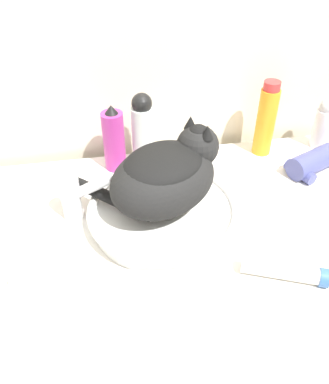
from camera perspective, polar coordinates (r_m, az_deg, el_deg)
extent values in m
cube|color=beige|center=(1.06, -6.81, 22.33)|extent=(8.00, 0.05, 2.40)
cube|color=white|center=(1.26, -2.46, -19.33)|extent=(1.20, 0.61, 0.86)
cylinder|color=silver|center=(0.93, -0.18, -3.15)|extent=(0.32, 0.32, 0.04)
torus|color=silver|center=(0.91, -0.18, -2.30)|extent=(0.34, 0.34, 0.02)
ellipsoid|color=black|center=(0.86, -0.20, 1.74)|extent=(0.30, 0.28, 0.14)
ellipsoid|color=black|center=(0.84, -0.20, 3.86)|extent=(0.23, 0.22, 0.06)
sphere|color=black|center=(0.89, 4.67, 6.41)|extent=(0.09, 0.09, 0.09)
sphere|color=black|center=(0.88, 4.75, 7.84)|extent=(0.05, 0.05, 0.05)
cone|color=black|center=(0.85, 6.05, 8.40)|extent=(0.03, 0.03, 0.03)
cone|color=black|center=(0.88, 3.65, 9.74)|extent=(0.03, 0.03, 0.03)
cylinder|color=black|center=(0.91, -7.67, -0.80)|extent=(0.18, 0.17, 0.03)
cylinder|color=silver|center=(0.95, -12.80, -2.02)|extent=(0.04, 0.04, 0.06)
cylinder|color=silver|center=(0.90, -10.39, 0.62)|extent=(0.11, 0.05, 0.08)
cylinder|color=silver|center=(0.92, -13.27, 0.52)|extent=(0.05, 0.05, 0.05)
cylinder|color=silver|center=(1.24, 21.18, 8.31)|extent=(0.05, 0.05, 0.11)
sphere|color=#B7B7BC|center=(1.21, 21.92, 11.03)|extent=(0.04, 0.04, 0.04)
cylinder|color=silver|center=(1.07, -3.03, 7.66)|extent=(0.06, 0.06, 0.17)
sphere|color=black|center=(1.02, -3.22, 12.32)|extent=(0.05, 0.05, 0.05)
cylinder|color=orange|center=(1.15, 14.01, 9.45)|extent=(0.05, 0.05, 0.19)
cylinder|color=red|center=(1.10, 14.87, 14.21)|extent=(0.04, 0.04, 0.02)
cylinder|color=#B2338C|center=(1.07, -7.10, 7.06)|extent=(0.06, 0.06, 0.16)
cone|color=black|center=(1.02, -7.51, 11.43)|extent=(0.03, 0.03, 0.02)
cylinder|color=silver|center=(0.84, 15.83, -10.56)|extent=(0.15, 0.09, 0.03)
cylinder|color=#3866AD|center=(0.86, 21.43, -11.14)|extent=(0.03, 0.04, 0.04)
cylinder|color=#474C8C|center=(1.15, 20.55, 4.22)|extent=(0.18, 0.12, 0.06)
cylinder|color=#474C8C|center=(1.11, 18.46, 2.72)|extent=(0.06, 0.09, 0.03)
cube|color=silver|center=(0.86, -18.36, -10.77)|extent=(0.08, 0.04, 0.02)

